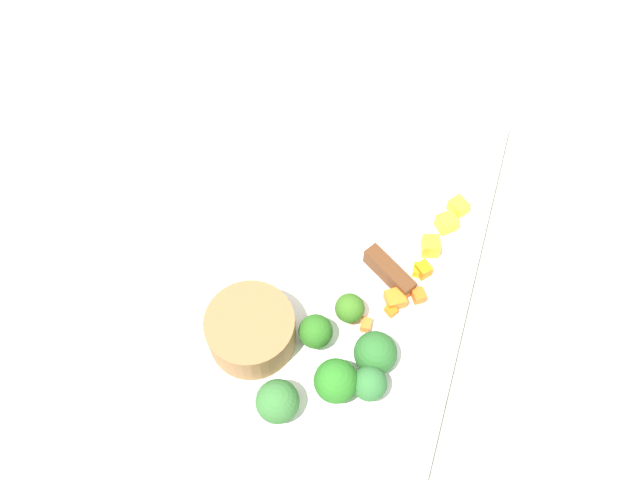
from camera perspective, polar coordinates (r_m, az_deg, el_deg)
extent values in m
plane|color=#979889|center=(0.73, 0.00, -0.87)|extent=(4.00, 4.00, 0.00)
cube|color=white|center=(0.72, 0.00, -0.64)|extent=(0.46, 0.34, 0.01)
cylinder|color=olive|center=(0.65, -6.02, -7.78)|extent=(0.09, 0.09, 0.04)
cube|color=silver|center=(0.77, -2.93, 5.69)|extent=(0.09, 0.13, 0.00)
cube|color=#5A3118|center=(0.69, 6.04, -2.77)|extent=(0.05, 0.06, 0.02)
cube|color=orange|center=(0.68, 6.18, -6.11)|extent=(0.01, 0.01, 0.01)
cube|color=orange|center=(0.69, 6.54, -5.10)|extent=(0.03, 0.03, 0.01)
cube|color=orange|center=(0.69, 8.53, -4.80)|extent=(0.02, 0.02, 0.01)
cube|color=orange|center=(0.70, 8.99, -2.40)|extent=(0.02, 0.02, 0.02)
cube|color=orange|center=(0.69, 7.47, -4.46)|extent=(0.02, 0.01, 0.01)
cube|color=orange|center=(0.68, 2.92, -6.40)|extent=(0.02, 0.02, 0.01)
cube|color=orange|center=(0.67, 3.99, -7.35)|extent=(0.01, 0.01, 0.01)
cube|color=yellow|center=(0.74, 10.93, 1.48)|extent=(0.03, 0.03, 0.02)
cube|color=yellow|center=(0.72, 9.56, -0.52)|extent=(0.02, 0.02, 0.02)
cube|color=yellow|center=(0.75, 11.91, 2.84)|extent=(0.03, 0.03, 0.02)
cube|color=yellow|center=(0.71, 8.63, -2.61)|extent=(0.02, 0.02, 0.01)
cylinder|color=#8DC355|center=(0.68, 2.55, -6.41)|extent=(0.01, 0.01, 0.01)
sphere|color=#396E1E|center=(0.66, 2.60, -5.93)|extent=(0.03, 0.03, 0.03)
cylinder|color=#96AB62|center=(0.64, -3.63, -14.22)|extent=(0.01, 0.01, 0.01)
sphere|color=#367133|center=(0.63, -3.71, -13.80)|extent=(0.04, 0.04, 0.04)
cylinder|color=#8EBD66|center=(0.65, 4.23, -12.77)|extent=(0.01, 0.01, 0.01)
sphere|color=#316F34|center=(0.63, 4.33, -12.32)|extent=(0.03, 0.03, 0.03)
cylinder|color=#8EB66C|center=(0.67, -0.38, -8.45)|extent=(0.01, 0.01, 0.01)
sphere|color=#2B691D|center=(0.65, -0.38, -7.94)|extent=(0.03, 0.03, 0.03)
cylinder|color=#8CAF62|center=(0.66, 4.73, -10.21)|extent=(0.01, 0.01, 0.01)
sphere|color=#2B6629|center=(0.65, 4.83, -9.73)|extent=(0.04, 0.04, 0.04)
cylinder|color=#87B56A|center=(0.65, 1.35, -12.65)|extent=(0.01, 0.01, 0.01)
sphere|color=#2A7520|center=(0.63, 1.39, -12.12)|extent=(0.04, 0.04, 0.04)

